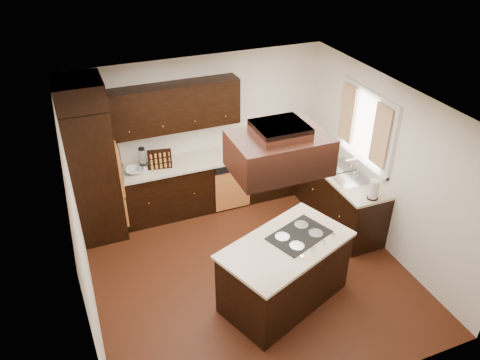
{
  "coord_description": "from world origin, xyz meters",
  "views": [
    {
      "loc": [
        -1.95,
        -4.57,
        4.58
      ],
      "look_at": [
        0.1,
        0.6,
        1.15
      ],
      "focal_mm": 35.0,
      "sensor_mm": 36.0,
      "label": 1
    }
  ],
  "objects_px": {
    "island": "(284,273)",
    "spice_rack": "(160,159)",
    "oven_column": "(94,173)",
    "range_hood": "(279,153)"
  },
  "relations": [
    {
      "from": "island",
      "to": "spice_rack",
      "type": "bearing_deg",
      "value": 91.2
    },
    {
      "from": "island",
      "to": "spice_rack",
      "type": "height_order",
      "value": "spice_rack"
    },
    {
      "from": "oven_column",
      "to": "island",
      "type": "relative_size",
      "value": 1.34
    },
    {
      "from": "oven_column",
      "to": "range_hood",
      "type": "distance_m",
      "value": 3.13
    },
    {
      "from": "spice_rack",
      "to": "oven_column",
      "type": "bearing_deg",
      "value": -168.1
    },
    {
      "from": "island",
      "to": "range_hood",
      "type": "height_order",
      "value": "range_hood"
    },
    {
      "from": "range_hood",
      "to": "oven_column",
      "type": "bearing_deg",
      "value": 129.74
    },
    {
      "from": "oven_column",
      "to": "island",
      "type": "bearing_deg",
      "value": -49.76
    },
    {
      "from": "range_hood",
      "to": "spice_rack",
      "type": "xyz_separation_m",
      "value": [
        -0.88,
        2.29,
        -1.09
      ]
    },
    {
      "from": "oven_column",
      "to": "range_hood",
      "type": "height_order",
      "value": "range_hood"
    }
  ]
}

